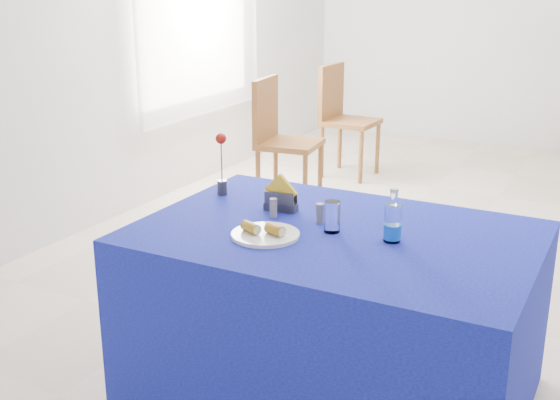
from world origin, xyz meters
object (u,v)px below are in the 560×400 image
object	(u,v)px
chair_win_b	(342,112)
chair_win_a	(279,133)
blue_table	(333,315)
water_bottle	(393,224)
plate	(265,235)

from	to	relation	value
chair_win_b	chair_win_a	bearing A→B (deg)	177.21
blue_table	chair_win_b	xyz separation A→B (m)	(-1.38, 3.34, 0.20)
water_bottle	chair_win_b	bearing A→B (deg)	115.86
plate	chair_win_b	world-z (taller)	chair_win_b
blue_table	chair_win_a	bearing A→B (deg)	122.74
plate	water_bottle	distance (m)	0.50
chair_win_b	plate	bearing A→B (deg)	-159.87
water_bottle	chair_win_b	xyz separation A→B (m)	(-1.62, 3.35, -0.25)
plate	chair_win_a	distance (m)	2.78
blue_table	water_bottle	size ratio (longest dim) A/B	7.44
plate	water_bottle	bearing A→B (deg)	21.92
chair_win_b	water_bottle	bearing A→B (deg)	-152.18
blue_table	plate	bearing A→B (deg)	-138.96
plate	water_bottle	size ratio (longest dim) A/B	1.28
blue_table	chair_win_a	xyz separation A→B (m)	(-1.47, 2.29, 0.20)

